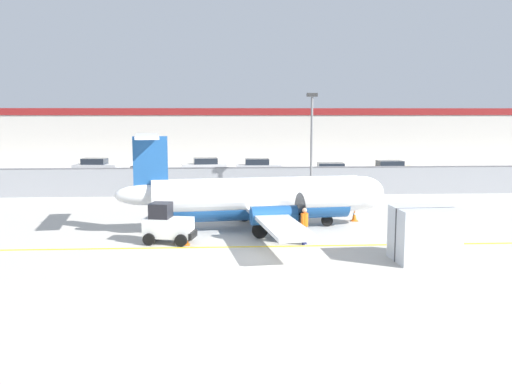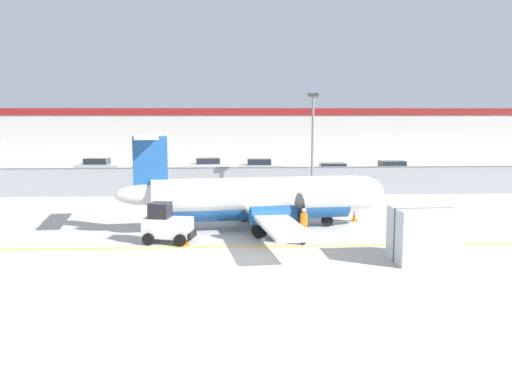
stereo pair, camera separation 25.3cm
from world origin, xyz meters
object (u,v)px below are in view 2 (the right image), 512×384
Objects in this scene: cargo_container at (423,235)px; traffic_cone_near_left at (355,216)px; parked_car_3 at (260,167)px; baggage_tug at (167,225)px; ground_crew_worker at (304,224)px; parked_car_1 at (149,175)px; parked_car_5 at (393,170)px; traffic_cone_far_left at (152,215)px; parked_car_2 at (207,166)px; commuter_airplane at (262,198)px; parked_car_0 at (98,167)px; traffic_cone_near_right at (185,238)px; apron_light_pole at (313,139)px; parked_car_4 at (331,172)px.

traffic_cone_near_left is (-0.82, 8.68, -0.79)m from cargo_container.
parked_car_3 is at bearing 99.96° from traffic_cone_near_left.
baggage_tug is 1.47× the size of ground_crew_worker.
parked_car_5 is at bearing 14.76° from parked_car_1.
traffic_cone_far_left is 22.91m from parked_car_2.
commuter_airplane is 3.81× the size of parked_car_3.
parked_car_5 is at bearing 160.90° from parked_car_2.
parked_car_0 is at bearing 145.10° from ground_crew_worker.
traffic_cone_near_right is 0.15× the size of parked_car_5.
parked_car_0 is at bearing 111.27° from commuter_airplane.
commuter_airplane reaches higher than baggage_tug.
traffic_cone_near_left is 21.19m from parked_car_5.
traffic_cone_near_left is at bearing -113.80° from parked_car_5.
baggage_tug is 1.00× the size of cargo_container.
commuter_airplane is 3.69× the size of parked_car_2.
parked_car_3 is 0.58× the size of apron_light_pole.
ground_crew_worker and parked_car_0 have the same top height.
parked_car_1 is (-4.45, 21.27, 0.58)m from traffic_cone_near_right.
ground_crew_worker is (6.29, -0.65, 0.10)m from baggage_tug.
traffic_cone_far_left is at bearing -149.65° from apron_light_pole.
parked_car_2 is (-3.74, 25.39, -0.71)m from commuter_airplane.
baggage_tug is 14.61m from apron_light_pole.
traffic_cone_far_left is at bearing -76.78° from parked_car_1.
parked_car_3 is (-0.35, 27.91, -0.06)m from ground_crew_worker.
ground_crew_worker is at bearing -88.60° from parked_car_3.
traffic_cone_far_left is 0.15× the size of parked_car_1.
parked_car_2 is 1.03× the size of parked_car_3.
ground_crew_worker is 2.66× the size of traffic_cone_near_right.
parked_car_4 is at bearing 83.87° from traffic_cone_near_left.
ground_crew_worker is 27.91m from parked_car_3.
parked_car_2 is (10.28, -0.24, 0.00)m from parked_car_0.
ground_crew_worker is 0.39× the size of parked_car_2.
ground_crew_worker is at bearing -100.26° from apron_light_pole.
parked_car_2 is (4.44, 7.60, 0.00)m from parked_car_1.
traffic_cone_far_left is at bearing 78.34° from parked_car_2.
parked_car_0 reaches higher than traffic_cone_near_left.
ground_crew_worker is at bearing -123.44° from traffic_cone_near_left.
ground_crew_worker is 0.68× the size of cargo_container.
ground_crew_worker is 33.24m from parked_car_0.
traffic_cone_near_right is at bearing -149.72° from traffic_cone_near_left.
ground_crew_worker is 0.40× the size of parked_car_5.
commuter_airplane is 20.69m from parked_car_4.
traffic_cone_near_right is at bearing -17.02° from baggage_tug.
traffic_cone_near_left is 0.15× the size of parked_car_3.
parked_car_0 is 1.03× the size of parked_car_5.
ground_crew_worker and parked_car_1 have the same top height.
cargo_container is 0.57× the size of parked_car_0.
parked_car_2 is 1.02× the size of parked_car_5.
cargo_container is 0.58× the size of parked_car_1.
ground_crew_worker is 12.69m from apron_light_pole.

